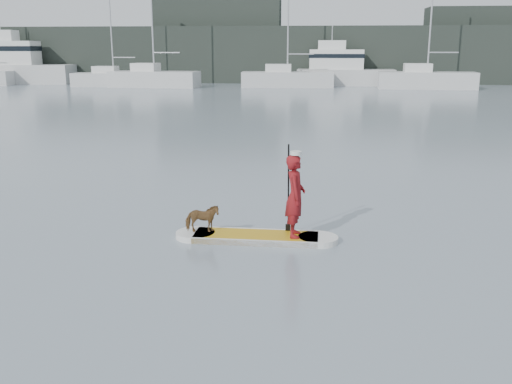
# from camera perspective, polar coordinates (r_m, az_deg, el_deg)

# --- Properties ---
(ground) EXTENTS (140.00, 140.00, 0.00)m
(ground) POSITION_cam_1_polar(r_m,az_deg,el_deg) (12.80, 2.23, -2.92)
(ground) COLOR slate
(ground) RESTS_ON ground
(paddleboard) EXTENTS (3.30, 0.86, 0.12)m
(paddleboard) POSITION_cam_1_polar(r_m,az_deg,el_deg) (11.54, 0.00, -4.53)
(paddleboard) COLOR #C49212
(paddleboard) RESTS_ON ground
(paddler) EXTENTS (0.40, 0.61, 1.65)m
(paddler) POSITION_cam_1_polar(r_m,az_deg,el_deg) (11.23, 3.94, -0.40)
(paddler) COLOR maroon
(paddler) RESTS_ON paddleboard
(white_cap) EXTENTS (0.22, 0.22, 0.07)m
(white_cap) POSITION_cam_1_polar(r_m,az_deg,el_deg) (11.04, 4.02, 3.91)
(white_cap) COLOR silver
(white_cap) RESTS_ON paddler
(dog) EXTENTS (0.73, 0.41, 0.58)m
(dog) POSITION_cam_1_polar(r_m,az_deg,el_deg) (11.61, -5.41, -2.66)
(dog) COLOR #512D1C
(dog) RESTS_ON paddleboard
(paddle) EXTENTS (0.10, 0.30, 2.00)m
(paddle) POSITION_cam_1_polar(r_m,az_deg,el_deg) (11.57, 3.25, -0.70)
(paddle) COLOR black
(paddle) RESTS_ON ground
(sailboat_b) EXTENTS (8.16, 2.60, 12.05)m
(sailboat_b) POSITION_cam_1_polar(r_m,az_deg,el_deg) (59.71, -14.09, 11.01)
(sailboat_b) COLOR silver
(sailboat_b) RESTS_ON ground
(sailboat_c) EXTENTS (8.81, 3.63, 12.33)m
(sailboat_c) POSITION_cam_1_polar(r_m,az_deg,el_deg) (57.51, -10.19, 11.18)
(sailboat_c) COLOR silver
(sailboat_c) RESTS_ON ground
(sailboat_d) EXTENTS (8.97, 3.11, 13.06)m
(sailboat_d) POSITION_cam_1_polar(r_m,az_deg,el_deg) (56.88, 3.08, 11.37)
(sailboat_d) COLOR silver
(sailboat_d) RESTS_ON ground
(sailboat_e) EXTENTS (9.07, 3.49, 12.90)m
(sailboat_e) POSITION_cam_1_polar(r_m,az_deg,el_deg) (56.80, 16.62, 10.79)
(sailboat_e) COLOR silver
(sailboat_e) RESTS_ON ground
(motor_yacht_a) EXTENTS (9.90, 3.19, 5.91)m
(motor_yacht_a) POSITION_cam_1_polar(r_m,az_deg,el_deg) (60.31, 8.53, 12.09)
(motor_yacht_a) COLOR silver
(motor_yacht_a) RESTS_ON ground
(motor_yacht_b) EXTENTS (11.38, 4.61, 7.34)m
(motor_yacht_b) POSITION_cam_1_polar(r_m,az_deg,el_deg) (67.62, -23.00, 11.70)
(motor_yacht_b) COLOR silver
(motor_yacht_b) RESTS_ON ground
(shore_mass) EXTENTS (90.00, 6.00, 6.00)m
(shore_mass) POSITION_cam_1_polar(r_m,az_deg,el_deg) (65.22, 5.07, 13.51)
(shore_mass) COLOR black
(shore_mass) RESTS_ON ground
(shore_building_west) EXTENTS (14.00, 4.00, 9.00)m
(shore_building_west) POSITION_cam_1_polar(r_m,az_deg,el_deg) (67.07, -3.76, 14.84)
(shore_building_west) COLOR black
(shore_building_west) RESTS_ON ground
(shore_building_east) EXTENTS (10.00, 4.00, 8.00)m
(shore_building_east) POSITION_cam_1_polar(r_m,az_deg,el_deg) (68.44, 20.79, 13.54)
(shore_building_east) COLOR black
(shore_building_east) RESTS_ON ground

